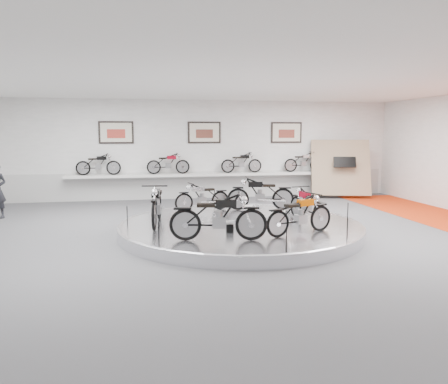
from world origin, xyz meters
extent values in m
plane|color=#4D4D4F|center=(0.00, 0.00, 0.00)|extent=(16.00, 16.00, 0.00)
plane|color=white|center=(0.00, 0.00, 4.00)|extent=(16.00, 16.00, 0.00)
plane|color=white|center=(0.00, 7.00, 2.00)|extent=(16.00, 0.00, 16.00)
plane|color=white|center=(0.00, -7.00, 2.00)|extent=(16.00, 0.00, 16.00)
cube|color=#BCBCBA|center=(0.00, 6.98, 0.55)|extent=(15.68, 0.04, 1.10)
cylinder|color=silver|center=(0.00, 0.30, 0.15)|extent=(6.40, 6.40, 0.30)
torus|color=#B2B2BA|center=(0.00, 0.30, 0.27)|extent=(6.40, 6.40, 0.10)
cube|color=silver|center=(0.00, 6.70, 1.00)|extent=(11.00, 0.55, 0.10)
cube|color=beige|center=(-3.50, 6.96, 2.70)|extent=(1.35, 0.06, 0.88)
cube|color=beige|center=(0.00, 6.96, 2.70)|extent=(1.35, 0.06, 0.88)
cube|color=beige|center=(3.50, 6.96, 2.70)|extent=(1.35, 0.06, 0.88)
cube|color=gray|center=(5.60, 6.10, 1.25)|extent=(2.56, 1.52, 2.30)
camera|label=1|loc=(-2.52, -10.82, 2.66)|focal=35.00mm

